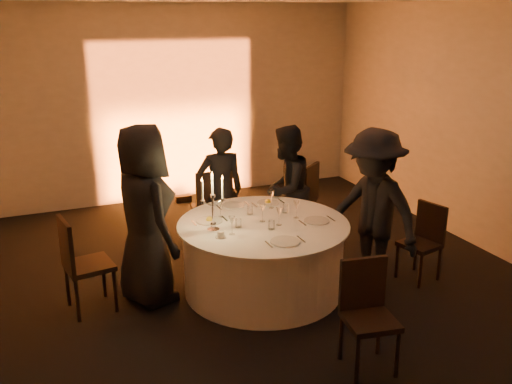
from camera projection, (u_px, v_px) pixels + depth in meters
name	position (u px, v px, depth m)	size (l,w,h in m)	color
floor	(263.00, 289.00, 6.18)	(7.00, 7.00, 0.00)	black
wall_back	(174.00, 104.00, 8.80)	(7.00, 7.00, 0.00)	#AFABA2
wall_right	(494.00, 132.00, 6.81)	(7.00, 7.00, 0.00)	#AFABA2
uplighter_fixture	(183.00, 198.00, 8.98)	(0.25, 0.12, 0.10)	black
banquet_table	(263.00, 257.00, 6.06)	(1.80, 1.80, 0.77)	black
chair_left	(80.00, 260.00, 5.57)	(0.50, 0.50, 1.00)	black
chair_back_left	(213.00, 204.00, 7.06)	(0.50, 0.50, 1.04)	black
chair_back_right	(304.00, 194.00, 7.62)	(0.59, 0.59, 0.96)	black
chair_right	(424.00, 238.00, 6.32)	(0.46, 0.46, 0.86)	black
chair_front	(367.00, 308.00, 4.74)	(0.47, 0.47, 0.93)	black
guest_left	(145.00, 215.00, 5.71)	(0.91, 0.59, 1.85)	black
guest_back_left	(221.00, 191.00, 6.93)	(0.57, 0.38, 1.58)	black
guest_back_right	(286.00, 189.00, 7.01)	(0.77, 0.60, 1.58)	black
guest_right	(373.00, 211.00, 5.97)	(1.14, 0.65, 1.76)	black
plate_left	(209.00, 220.00, 5.98)	(0.36, 0.28, 0.08)	white
plate_back_left	(233.00, 205.00, 6.45)	(0.36, 0.25, 0.01)	white
plate_back_right	(268.00, 202.00, 6.53)	(0.35, 0.25, 0.08)	white
plate_right	(317.00, 221.00, 5.99)	(0.36, 0.27, 0.01)	white
plate_front	(285.00, 242.00, 5.45)	(0.36, 0.29, 0.01)	white
coffee_cup	(221.00, 234.00, 5.56)	(0.11, 0.11, 0.07)	white
candelabra	(213.00, 211.00, 5.67)	(0.26, 0.12, 0.62)	silver
wine_glass_a	(220.00, 205.00, 6.07)	(0.07, 0.07, 0.19)	silver
wine_glass_b	(279.00, 212.00, 5.84)	(0.07, 0.07, 0.19)	silver
wine_glass_c	(232.00, 221.00, 5.60)	(0.07, 0.07, 0.19)	silver
wine_glass_d	(262.00, 209.00, 5.95)	(0.07, 0.07, 0.19)	silver
wine_glass_e	(296.00, 206.00, 6.05)	(0.07, 0.07, 0.19)	silver
wine_glass_f	(271.00, 196.00, 6.34)	(0.07, 0.07, 0.19)	silver
tumbler_a	(238.00, 223.00, 5.81)	(0.07, 0.07, 0.09)	silver
tumbler_b	(286.00, 209.00, 6.23)	(0.07, 0.07, 0.09)	silver
tumbler_c	(250.00, 210.00, 6.18)	(0.07, 0.07, 0.09)	silver
tumbler_d	(272.00, 225.00, 5.76)	(0.07, 0.07, 0.09)	silver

